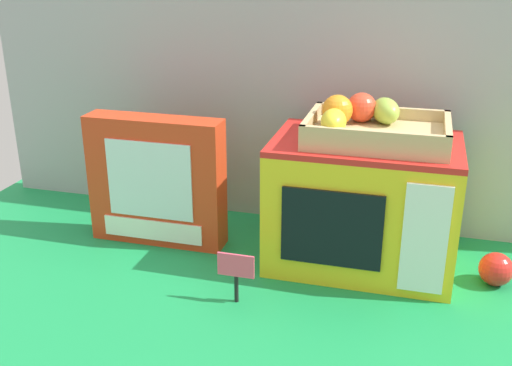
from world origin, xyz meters
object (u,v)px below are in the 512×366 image
cookie_set_box (156,181)px  price_sign (236,270)px  loose_toy_apple (496,269)px  food_groups_crate (370,126)px  toy_microwave (363,203)px

cookie_set_box → price_sign: size_ratio=3.02×
price_sign → loose_toy_apple: price_sign is taller
food_groups_crate → price_sign: (-0.21, -0.22, -0.23)m
price_sign → toy_microwave: bearing=47.4°
toy_microwave → cookie_set_box: cookie_set_box is taller
food_groups_crate → cookie_set_box: bearing=-177.3°
cookie_set_box → toy_microwave: bearing=2.5°
toy_microwave → food_groups_crate: size_ratio=1.36×
toy_microwave → price_sign: 0.31m
toy_microwave → loose_toy_apple: size_ratio=5.58×
cookie_set_box → price_sign: bearing=-39.6°
food_groups_crate → loose_toy_apple: 0.37m
toy_microwave → loose_toy_apple: bearing=-5.1°
food_groups_crate → cookie_set_box: size_ratio=0.90×
price_sign → food_groups_crate: bearing=47.3°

